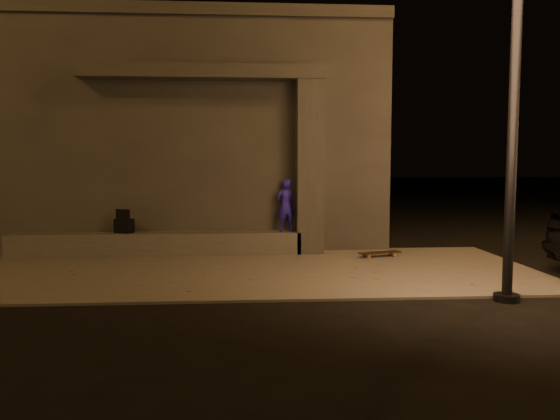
{
  "coord_description": "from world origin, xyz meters",
  "views": [
    {
      "loc": [
        0.3,
        -7.65,
        1.95
      ],
      "look_at": [
        0.96,
        2.0,
        1.1
      ],
      "focal_mm": 35.0,
      "sensor_mm": 36.0,
      "label": 1
    }
  ],
  "objects": [
    {
      "name": "building",
      "position": [
        -1.0,
        6.49,
        2.61
      ],
      "size": [
        9.0,
        5.1,
        5.22
      ],
      "color": "#3A3735",
      "rests_on": "ground"
    },
    {
      "name": "skateboard",
      "position": [
        3.06,
        3.1,
        0.12
      ],
      "size": [
        0.91,
        0.47,
        0.1
      ],
      "rotation": [
        0.0,
        0.0,
        0.29
      ],
      "color": "black",
      "rests_on": "sidewalk"
    },
    {
      "name": "sidewalk",
      "position": [
        0.0,
        2.0,
        0.02
      ],
      "size": [
        11.0,
        4.4,
        0.04
      ],
      "primitive_type": "cube",
      "color": "#615C55",
      "rests_on": "ground"
    },
    {
      "name": "canopy",
      "position": [
        -0.5,
        3.8,
        3.78
      ],
      "size": [
        5.0,
        0.7,
        0.28
      ],
      "primitive_type": "cube",
      "color": "#3A3735",
      "rests_on": "column"
    },
    {
      "name": "ledge",
      "position": [
        -1.5,
        3.75,
        0.27
      ],
      "size": [
        6.0,
        0.55,
        0.45
      ],
      "primitive_type": "cube",
      "color": "#4E4C47",
      "rests_on": "sidewalk"
    },
    {
      "name": "backpack",
      "position": [
        -2.16,
        3.75,
        0.66
      ],
      "size": [
        0.42,
        0.35,
        0.5
      ],
      "rotation": [
        0.0,
        0.0,
        -0.4
      ],
      "color": "black",
      "rests_on": "ledge"
    },
    {
      "name": "ground",
      "position": [
        0.0,
        0.0,
        0.0
      ],
      "size": [
        120.0,
        120.0,
        0.0
      ],
      "primitive_type": "plane",
      "color": "black",
      "rests_on": "ground"
    },
    {
      "name": "column",
      "position": [
        1.7,
        3.75,
        1.84
      ],
      "size": [
        0.55,
        0.55,
        3.6
      ],
      "primitive_type": "cube",
      "color": "#3A3735",
      "rests_on": "sidewalk"
    },
    {
      "name": "skateboarder",
      "position": [
        1.2,
        3.75,
        1.04
      ],
      "size": [
        0.47,
        0.38,
        1.11
      ],
      "primitive_type": "imported",
      "rotation": [
        0.0,
        0.0,
        3.47
      ],
      "color": "#261CB7",
      "rests_on": "ledge"
    }
  ]
}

